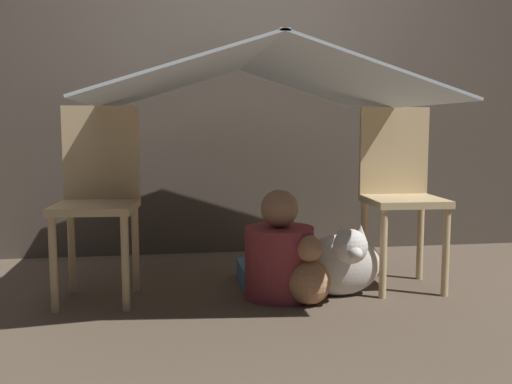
# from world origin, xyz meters

# --- Properties ---
(ground_plane) EXTENTS (8.80, 8.80, 0.00)m
(ground_plane) POSITION_xyz_m (0.00, 0.00, 0.00)
(ground_plane) COLOR brown
(wall_back) EXTENTS (7.00, 0.05, 2.50)m
(wall_back) POSITION_xyz_m (0.00, 1.20, 1.25)
(wall_back) COLOR #4C4238
(wall_back) RESTS_ON ground_plane
(chair_left) EXTENTS (0.41, 0.41, 0.94)m
(chair_left) POSITION_xyz_m (-0.77, 0.26, 0.52)
(chair_left) COLOR #D1B27F
(chair_left) RESTS_ON ground_plane
(chair_right) EXTENTS (0.39, 0.39, 0.94)m
(chair_right) POSITION_xyz_m (0.77, 0.26, 0.52)
(chair_right) COLOR #D1B27F
(chair_right) RESTS_ON ground_plane
(sheet_canopy) EXTENTS (1.55, 1.43, 0.25)m
(sheet_canopy) POSITION_xyz_m (0.00, 0.19, 1.07)
(sheet_canopy) COLOR silver
(person_front) EXTENTS (0.34, 0.34, 0.53)m
(person_front) POSITION_xyz_m (0.11, 0.13, 0.21)
(person_front) COLOR maroon
(person_front) RESTS_ON ground_plane
(dog) EXTENTS (0.41, 0.36, 0.38)m
(dog) POSITION_xyz_m (0.41, 0.08, 0.18)
(dog) COLOR silver
(dog) RESTS_ON ground_plane
(floor_cushion) EXTENTS (0.43, 0.34, 0.10)m
(floor_cushion) POSITION_xyz_m (0.16, 0.40, 0.05)
(floor_cushion) COLOR #4C7FB2
(floor_cushion) RESTS_ON ground_plane
(plush_toy) EXTENTS (0.21, 0.21, 0.33)m
(plush_toy) POSITION_xyz_m (0.22, -0.01, 0.13)
(plush_toy) COLOR tan
(plush_toy) RESTS_ON ground_plane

